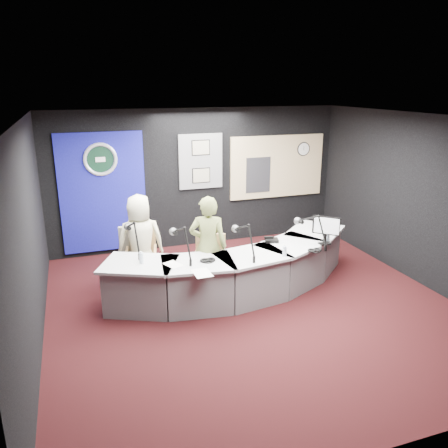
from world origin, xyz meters
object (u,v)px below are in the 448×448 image
object	(u,v)px
armchair_left	(142,261)
person_woman	(208,246)
person_man	(140,241)
broadcast_desk	(238,270)
armchair_right	(208,265)

from	to	relation	value
armchair_left	person_woman	size ratio (longest dim) A/B	0.55
person_man	person_woman	world-z (taller)	person_woman
broadcast_desk	person_man	world-z (taller)	person_man
broadcast_desk	armchair_left	xyz separation A→B (m)	(-1.42, 0.75, 0.07)
armchair_left	person_man	world-z (taller)	person_man
broadcast_desk	person_woman	size ratio (longest dim) A/B	2.77
person_woman	person_man	bearing A→B (deg)	-12.69
armchair_right	person_woman	xyz separation A→B (m)	(0.00, 0.00, 0.31)
person_man	person_woman	bearing A→B (deg)	147.09
broadcast_desk	armchair_left	distance (m)	1.61
armchair_right	person_man	bearing A→B (deg)	172.13
armchair_left	person_woman	distance (m)	1.22
person_man	armchair_left	bearing A→B (deg)	-0.00
broadcast_desk	person_man	bearing A→B (deg)	152.15
armchair_right	person_man	world-z (taller)	person_man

